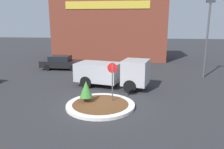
# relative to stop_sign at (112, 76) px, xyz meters

# --- Properties ---
(ground_plane) EXTENTS (120.00, 120.00, 0.00)m
(ground_plane) POSITION_rel_stop_sign_xyz_m (-0.63, -0.67, -1.71)
(ground_plane) COLOR #2D2D30
(traffic_island) EXTENTS (4.04, 4.04, 0.17)m
(traffic_island) POSITION_rel_stop_sign_xyz_m (-0.63, -0.67, -1.62)
(traffic_island) COLOR silver
(traffic_island) RESTS_ON ground_plane
(stop_sign) EXTENTS (0.61, 0.07, 2.52)m
(stop_sign) POSITION_rel_stop_sign_xyz_m (0.00, 0.00, 0.00)
(stop_sign) COLOR #4C4C51
(stop_sign) RESTS_ON ground_plane
(island_shrub) EXTENTS (0.78, 0.78, 1.27)m
(island_shrub) POSITION_rel_stop_sign_xyz_m (-1.54, -0.38, -0.76)
(island_shrub) COLOR brown
(island_shrub) RESTS_ON traffic_island
(utility_truck) EXTENTS (5.82, 3.23, 2.19)m
(utility_truck) POSITION_rel_stop_sign_xyz_m (-0.41, 3.48, -0.56)
(utility_truck) COLOR #B2B2B7
(utility_truck) RESTS_ON ground_plane
(storefront_building) EXTENTS (14.62, 6.07, 7.74)m
(storefront_building) POSITION_rel_stop_sign_xyz_m (-2.41, 17.50, 2.16)
(storefront_building) COLOR brown
(storefront_building) RESTS_ON ground_plane
(parked_sedan_black) EXTENTS (4.45, 1.82, 1.46)m
(parked_sedan_black) POSITION_rel_stop_sign_xyz_m (-6.53, 9.38, -0.98)
(parked_sedan_black) COLOR black
(parked_sedan_black) RESTS_ON ground_plane
(light_pole) EXTENTS (0.70, 0.30, 6.69)m
(light_pole) POSITION_rel_stop_sign_xyz_m (7.38, 7.42, 2.19)
(light_pole) COLOR #4C4C51
(light_pole) RESTS_ON ground_plane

